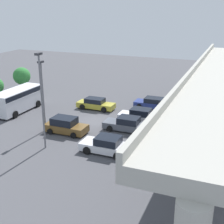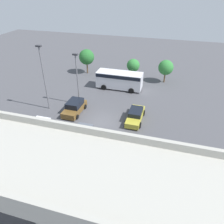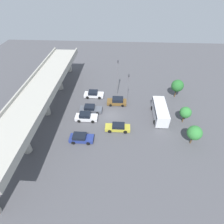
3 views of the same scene
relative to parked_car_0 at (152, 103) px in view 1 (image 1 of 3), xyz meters
The scene contains 11 objects.
ground_plane 8.72m from the parked_car_0, 35.07° to the right, with size 94.67×94.67×0.00m, color #4C4C51.
parked_car_0 is the anchor object (origin of this frame).
parked_car_1 7.31m from the parked_car_0, 65.00° to the right, with size 1.99×4.85×1.43m.
parked_car_2 5.68m from the parked_car_0, ahead, with size 2.09×4.57×1.67m.
parked_car_3 8.41m from the parked_car_0, ahead, with size 2.13×4.84×1.51m.
parked_car_4 12.97m from the parked_car_0, 28.50° to the right, with size 2.18×4.43×1.67m.
parked_car_5 14.05m from the parked_car_0, ahead, with size 2.24×4.71×1.53m.
shuttle_bus 17.02m from the parked_car_0, 63.89° to the right, with size 7.39×2.83×2.77m.
lamp_post_near_aisle 14.94m from the parked_car_0, 35.94° to the right, with size 0.70×0.35×7.43m.
lamp_post_mid_lot 17.08m from the parked_car_0, 21.76° to the right, with size 0.70×0.35×8.84m.
tree_front_left 20.01m from the parked_car_0, 88.54° to the right, with size 2.56×2.56×3.98m.
Camera 1 is at (30.41, 14.69, 12.64)m, focal length 50.00 mm.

